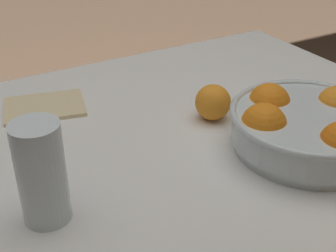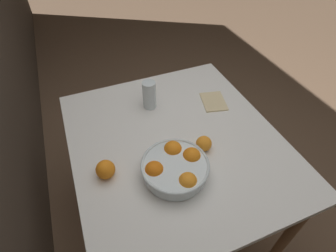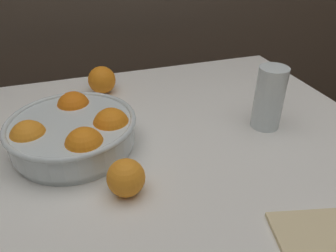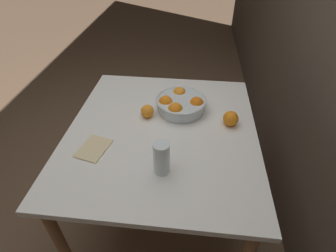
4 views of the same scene
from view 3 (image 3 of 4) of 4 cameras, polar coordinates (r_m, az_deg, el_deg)
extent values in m
cube|color=white|center=(0.74, -0.85, -5.86)|extent=(1.09, 0.98, 0.03)
cylinder|color=#936B47|center=(1.44, 12.66, -3.71)|extent=(0.05, 0.05, 0.71)
cylinder|color=silver|center=(0.77, -15.89, -3.19)|extent=(0.26, 0.26, 0.02)
cylinder|color=silver|center=(0.75, -16.28, -1.02)|extent=(0.27, 0.27, 0.05)
torus|color=silver|center=(0.74, -16.58, 0.68)|extent=(0.28, 0.28, 0.01)
sphere|color=orange|center=(0.73, -9.82, 0.00)|extent=(0.08, 0.08, 0.08)
sphere|color=orange|center=(0.82, -16.06, 3.06)|extent=(0.08, 0.08, 0.08)
sphere|color=orange|center=(0.74, -23.01, -1.98)|extent=(0.08, 0.08, 0.08)
sphere|color=orange|center=(0.67, -14.27, -3.51)|extent=(0.08, 0.08, 0.08)
cylinder|color=#F4A314|center=(0.84, 16.92, 3.10)|extent=(0.06, 0.06, 0.10)
cylinder|color=silver|center=(0.83, 17.20, 4.68)|extent=(0.07, 0.07, 0.16)
sphere|color=orange|center=(0.62, -7.33, -8.90)|extent=(0.07, 0.07, 0.07)
sphere|color=orange|center=(1.00, -11.44, 7.87)|extent=(0.08, 0.08, 0.08)
cube|color=beige|center=(0.61, 26.00, -17.33)|extent=(0.19, 0.16, 0.01)
camera|label=1|loc=(1.27, 9.57, 32.59)|focal=50.00mm
camera|label=2|loc=(1.20, -69.86, 40.43)|focal=28.00mm
camera|label=4|loc=(1.46, 54.79, 39.01)|focal=28.00mm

